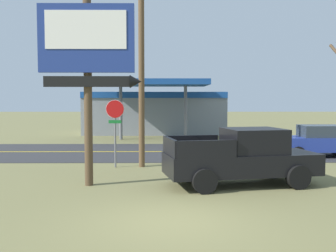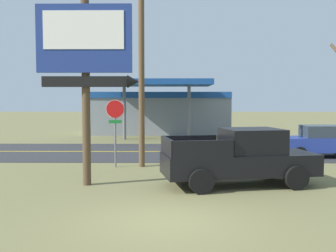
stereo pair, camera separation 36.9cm
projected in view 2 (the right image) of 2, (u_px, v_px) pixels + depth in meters
ground_plane at (164, 221)px, 9.78m from camera, size 180.00×180.00×0.00m
road_asphalt at (169, 152)px, 22.75m from camera, size 140.00×8.00×0.02m
road_centre_line at (169, 152)px, 22.75m from camera, size 126.00×0.20×0.01m
motel_sign at (86, 56)px, 13.53m from camera, size 3.45×0.54×6.43m
stop_sign at (115, 121)px, 17.49m from camera, size 0.80×0.08×2.95m
utility_pole at (141, 48)px, 17.42m from camera, size 1.65×0.26×9.84m
gas_station at (159, 111)px, 35.46m from camera, size 12.00×11.50×4.40m
pickup_black_parked_on_lawn at (241, 158)px, 13.80m from camera, size 5.48×2.98×1.96m
car_blue_near_lane at (321, 141)px, 20.61m from camera, size 4.20×2.00×1.64m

